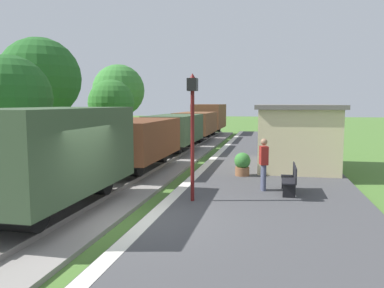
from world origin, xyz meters
name	(u,v)px	position (x,y,z in m)	size (l,w,h in m)	color
ground_plane	(134,228)	(0.00, 0.00, 0.00)	(160.00, 160.00, 0.00)	#47702D
platform_slab	(264,232)	(3.20, 0.00, 0.12)	(6.00, 60.00, 0.25)	#424244
platform_edge_stripe	(150,219)	(0.40, 0.00, 0.25)	(0.36, 60.00, 0.01)	silver
track_ballast	(48,219)	(-2.40, 0.00, 0.06)	(3.80, 60.00, 0.12)	gray
rail_near	(73,216)	(-1.68, 0.00, 0.19)	(0.07, 60.00, 0.14)	slate
rail_far	(23,213)	(-3.12, 0.00, 0.19)	(0.07, 60.00, 0.14)	slate
freight_train	(175,129)	(-2.40, 13.51, 1.53)	(2.50, 32.60, 2.72)	#384C33
station_hut	(296,135)	(4.40, 9.13, 1.65)	(3.50, 5.80, 2.78)	beige
bench_near_hut	(291,179)	(3.95, 3.51, 0.72)	(0.42, 1.50, 0.91)	black
bench_down_platform	(282,145)	(3.95, 13.44, 0.72)	(0.42, 1.50, 0.91)	black
person_waiting	(264,162)	(3.09, 3.75, 1.18)	(0.32, 0.42, 1.71)	#474C66
potted_planter	(242,164)	(2.22, 6.18, 0.72)	(0.64, 0.64, 0.92)	brown
lamp_post_near	(192,114)	(1.08, 1.96, 2.80)	(0.28, 0.28, 3.70)	#591414
tree_trackside_mid	(8,98)	(-6.57, 4.17, 3.29)	(3.28, 3.28, 4.94)	#4C3823
tree_trackside_far	(40,78)	(-9.38, 10.57, 4.47)	(4.49, 4.49, 6.72)	#4C3823
tree_field_left	(111,103)	(-7.42, 15.73, 3.11)	(3.14, 3.14, 4.69)	#4C3823
tree_field_distant	(119,91)	(-9.55, 22.19, 4.16)	(4.42, 4.42, 6.38)	#4C3823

